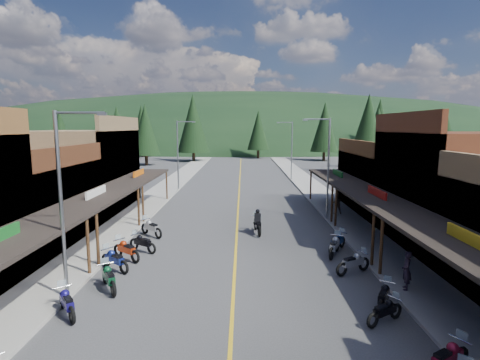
{
  "coord_description": "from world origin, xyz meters",
  "views": [
    {
      "loc": [
        0.41,
        -21.08,
        7.36
      ],
      "look_at": [
        0.19,
        9.29,
        3.0
      ],
      "focal_mm": 28.0,
      "sensor_mm": 36.0,
      "label": 1
    }
  ],
  "objects_px": {
    "shop_east_3": "(395,182)",
    "bike_west_4": "(67,301)",
    "pine_3": "(258,130)",
    "bike_east_7": "(335,245)",
    "streetlight_3": "(291,148)",
    "bike_east_4": "(385,310)",
    "shop_west_2": "(16,204)",
    "bike_west_5": "(109,277)",
    "shop_west_3": "(81,171)",
    "shop_east_2": "(460,189)",
    "rider_on_bike": "(257,223)",
    "pine_10": "(145,129)",
    "pine_2": "(193,123)",
    "pine_11": "(368,128)",
    "pine_4": "(325,127)",
    "streetlight_1": "(179,152)",
    "bike_east_3": "(447,358)",
    "bike_west_7": "(126,249)",
    "pedestrian_east_a": "(407,270)",
    "pine_5": "(379,124)",
    "bike_west_9": "(151,227)",
    "pine_1": "(142,127)",
    "pine_8": "(105,135)",
    "pine_0": "(60,130)",
    "pedestrian_east_b": "(337,203)",
    "streetlight_0": "(64,197)",
    "bike_west_6": "(115,259)",
    "bike_east_5": "(384,295)",
    "pine_7": "(117,127)",
    "bike_west_8": "(142,242)",
    "streetlight_2": "(327,164)",
    "bike_east_6": "(353,262)",
    "pine_6": "(445,130)"
  },
  "relations": [
    {
      "from": "bike_east_6",
      "to": "bike_east_7",
      "type": "xyz_separation_m",
      "value": [
        -0.3,
        2.6,
        0.02
      ]
    },
    {
      "from": "shop_west_3",
      "to": "bike_west_5",
      "type": "xyz_separation_m",
      "value": [
        8.15,
        -16.35,
        -2.88
      ]
    },
    {
      "from": "shop_east_3",
      "to": "bike_east_5",
      "type": "distance_m",
      "value": 19.61
    },
    {
      "from": "bike_east_4",
      "to": "pine_11",
      "type": "bearing_deg",
      "value": 130.99
    },
    {
      "from": "streetlight_0",
      "to": "streetlight_1",
      "type": "height_order",
      "value": "same"
    },
    {
      "from": "rider_on_bike",
      "to": "streetlight_1",
      "type": "bearing_deg",
      "value": 107.97
    },
    {
      "from": "pine_8",
      "to": "bike_east_4",
      "type": "distance_m",
      "value": 55.59
    },
    {
      "from": "pine_5",
      "to": "bike_west_9",
      "type": "bearing_deg",
      "value": -120.07
    },
    {
      "from": "shop_east_3",
      "to": "bike_west_4",
      "type": "relative_size",
      "value": 5.16
    },
    {
      "from": "shop_west_2",
      "to": "bike_west_5",
      "type": "height_order",
      "value": "shop_west_2"
    },
    {
      "from": "shop_east_2",
      "to": "rider_on_bike",
      "type": "bearing_deg",
      "value": 169.13
    },
    {
      "from": "pine_3",
      "to": "bike_east_7",
      "type": "bearing_deg",
      "value": -88.56
    },
    {
      "from": "streetlight_2",
      "to": "bike_west_9",
      "type": "xyz_separation_m",
      "value": [
        -12.7,
        -4.66,
        -3.81
      ]
    },
    {
      "from": "pine_10",
      "to": "pedestrian_east_b",
      "type": "xyz_separation_m",
      "value": [
        26.22,
        -40.52,
        -5.72
      ]
    },
    {
      "from": "bike_west_7",
      "to": "bike_west_9",
      "type": "relative_size",
      "value": 0.99
    },
    {
      "from": "streetlight_3",
      "to": "bike_east_4",
      "type": "xyz_separation_m",
      "value": [
        -1.2,
        -37.85,
        -3.93
      ]
    },
    {
      "from": "shop_west_3",
      "to": "pine_2",
      "type": "bearing_deg",
      "value": 85.37
    },
    {
      "from": "bike_west_7",
      "to": "pedestrian_east_a",
      "type": "xyz_separation_m",
      "value": [
        13.74,
        -3.99,
        0.38
      ]
    },
    {
      "from": "pine_10",
      "to": "shop_east_2",
      "type": "bearing_deg",
      "value": -56.65
    },
    {
      "from": "pine_10",
      "to": "bike_east_6",
      "type": "bearing_deg",
      "value": -65.67
    },
    {
      "from": "pine_5",
      "to": "bike_east_6",
      "type": "distance_m",
      "value": 80.42
    },
    {
      "from": "pine_2",
      "to": "pine_11",
      "type": "xyz_separation_m",
      "value": [
        30.0,
        -20.0,
        -0.8
      ]
    },
    {
      "from": "shop_west_2",
      "to": "pine_6",
      "type": "relative_size",
      "value": 0.99
    },
    {
      "from": "pine_3",
      "to": "bike_east_3",
      "type": "height_order",
      "value": "pine_3"
    },
    {
      "from": "shop_east_3",
      "to": "shop_west_2",
      "type": "bearing_deg",
      "value": -160.76
    },
    {
      "from": "shop_east_2",
      "to": "bike_east_4",
      "type": "relative_size",
      "value": 5.84
    },
    {
      "from": "bike_west_4",
      "to": "pine_0",
      "type": "bearing_deg",
      "value": 78.09
    },
    {
      "from": "pine_5",
      "to": "bike_east_4",
      "type": "relative_size",
      "value": 7.5
    },
    {
      "from": "streetlight_2",
      "to": "bike_east_5",
      "type": "height_order",
      "value": "streetlight_2"
    },
    {
      "from": "pine_1",
      "to": "bike_west_9",
      "type": "height_order",
      "value": "pine_1"
    },
    {
      "from": "bike_east_3",
      "to": "shop_east_2",
      "type": "bearing_deg",
      "value": 118.73
    },
    {
      "from": "pine_5",
      "to": "rider_on_bike",
      "type": "distance_m",
      "value": 75.68
    },
    {
      "from": "rider_on_bike",
      "to": "shop_west_3",
      "type": "bearing_deg",
      "value": 147.5
    },
    {
      "from": "streetlight_1",
      "to": "pine_7",
      "type": "relative_size",
      "value": 0.64
    },
    {
      "from": "shop_east_2",
      "to": "pine_7",
      "type": "relative_size",
      "value": 0.87
    },
    {
      "from": "streetlight_0",
      "to": "bike_west_6",
      "type": "bearing_deg",
      "value": 76.48
    },
    {
      "from": "pine_0",
      "to": "bike_west_4",
      "type": "distance_m",
      "value": 77.3
    },
    {
      "from": "pine_4",
      "to": "bike_east_4",
      "type": "height_order",
      "value": "pine_4"
    },
    {
      "from": "shop_west_2",
      "to": "pine_2",
      "type": "xyz_separation_m",
      "value": [
        3.75,
        56.3,
        5.46
      ]
    },
    {
      "from": "streetlight_1",
      "to": "pine_11",
      "type": "xyz_separation_m",
      "value": [
        26.95,
        16.0,
        2.73
      ]
    },
    {
      "from": "pine_11",
      "to": "shop_west_2",
      "type": "bearing_deg",
      "value": -132.92
    },
    {
      "from": "pine_4",
      "to": "pine_2",
      "type": "bearing_deg",
      "value": -175.91
    },
    {
      "from": "streetlight_2",
      "to": "bike_east_7",
      "type": "height_order",
      "value": "streetlight_2"
    },
    {
      "from": "bike_east_7",
      "to": "streetlight_1",
      "type": "bearing_deg",
      "value": 144.98
    },
    {
      "from": "pine_6",
      "to": "pine_7",
      "type": "height_order",
      "value": "pine_7"
    },
    {
      "from": "bike_east_4",
      "to": "shop_east_2",
      "type": "bearing_deg",
      "value": 108.2
    },
    {
      "from": "shop_east_2",
      "to": "pine_2",
      "type": "xyz_separation_m",
      "value": [
        -23.78,
        56.3,
        4.47
      ]
    },
    {
      "from": "pine_0",
      "to": "pedestrian_east_b",
      "type": "xyz_separation_m",
      "value": [
        48.22,
        -52.52,
        -5.41
      ]
    },
    {
      "from": "pine_0",
      "to": "bike_west_8",
      "type": "height_order",
      "value": "pine_0"
    },
    {
      "from": "pine_10",
      "to": "pine_11",
      "type": "distance_m",
      "value": 39.85
    }
  ]
}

